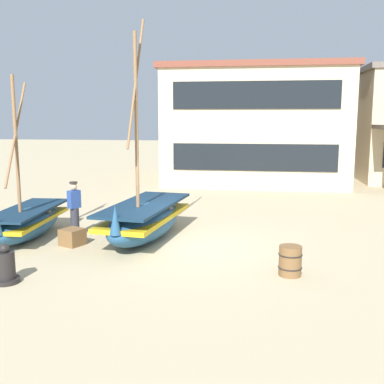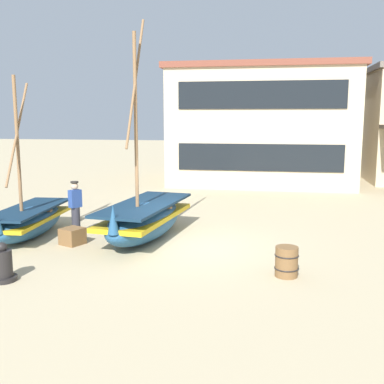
% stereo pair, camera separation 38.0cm
% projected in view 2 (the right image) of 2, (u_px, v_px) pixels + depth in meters
% --- Properties ---
extents(ground_plane, '(120.00, 120.00, 0.00)m').
position_uv_depth(ground_plane, '(186.00, 246.00, 13.03)').
color(ground_plane, tan).
extents(fishing_boat_near_left, '(2.08, 4.47, 6.34)m').
position_uv_depth(fishing_boat_near_left, '(145.00, 219.00, 13.70)').
color(fishing_boat_near_left, '#23517A').
rests_on(fishing_boat_near_left, ground).
extents(fishing_boat_centre_large, '(1.51, 3.79, 4.79)m').
position_uv_depth(fishing_boat_centre_large, '(29.00, 220.00, 13.98)').
color(fishing_boat_centre_large, '#23517A').
rests_on(fishing_boat_centre_large, ground).
extents(fisherman_by_hull, '(0.38, 0.42, 1.68)m').
position_uv_depth(fisherman_by_hull, '(76.00, 209.00, 14.14)').
color(fisherman_by_hull, '#33333D').
rests_on(fisherman_by_hull, ground).
extents(capstan_winch, '(0.59, 0.59, 0.89)m').
position_uv_depth(capstan_winch, '(3.00, 266.00, 10.21)').
color(capstan_winch, black).
rests_on(capstan_winch, ground).
extents(wooden_barrel, '(0.56, 0.56, 0.70)m').
position_uv_depth(wooden_barrel, '(287.00, 262.00, 10.50)').
color(wooden_barrel, brown).
rests_on(wooden_barrel, ground).
extents(cargo_crate, '(0.75, 0.75, 0.48)m').
position_uv_depth(cargo_crate, '(72.00, 236.00, 13.19)').
color(cargo_crate, brown).
rests_on(cargo_crate, ground).
extents(harbor_building_main, '(10.01, 7.08, 6.36)m').
position_uv_depth(harbor_building_main, '(262.00, 125.00, 25.69)').
color(harbor_building_main, beige).
rests_on(harbor_building_main, ground).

